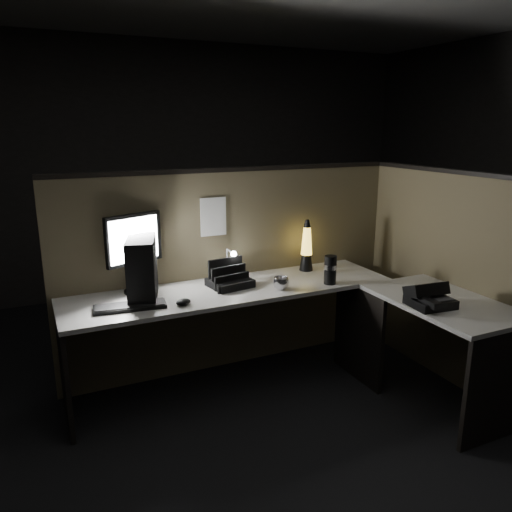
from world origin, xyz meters
name	(u,v)px	position (x,y,z in m)	size (l,w,h in m)	color
floor	(291,421)	(0.00, 0.00, 0.00)	(6.00, 6.00, 0.00)	black
room_shell	(296,163)	(0.00, 0.00, 1.62)	(6.00, 6.00, 6.00)	silver
partition_back	(234,271)	(0.00, 0.93, 0.75)	(2.66, 0.06, 1.50)	brown
partition_right	(447,278)	(1.33, 0.10, 0.75)	(0.06, 1.66, 1.50)	brown
desk	(298,318)	(0.18, 0.25, 0.58)	(2.60, 1.60, 0.73)	beige
pc_tower	(142,269)	(-0.75, 0.66, 0.93)	(0.17, 0.38, 0.40)	black
monitor	(134,245)	(-0.76, 0.81, 1.05)	(0.40, 0.20, 0.53)	black
keyboard	(130,307)	(-0.87, 0.50, 0.74)	(0.44, 0.15, 0.02)	black
mouse	(183,302)	(-0.55, 0.42, 0.75)	(0.10, 0.07, 0.04)	black
clip_lamp	(230,261)	(-0.07, 0.82, 0.86)	(0.04, 0.17, 0.22)	white
organizer	(229,279)	(-0.15, 0.66, 0.78)	(0.31, 0.28, 0.21)	black
lava_lamp	(307,249)	(0.54, 0.77, 0.90)	(0.11, 0.11, 0.40)	black
travel_mug	(330,270)	(0.52, 0.40, 0.83)	(0.09, 0.09, 0.21)	black
steel_mug	(281,283)	(0.15, 0.44, 0.77)	(0.11, 0.11, 0.09)	silver
figurine	(331,266)	(0.69, 0.64, 0.78)	(0.06, 0.06, 0.06)	orange
pinned_paper	(213,217)	(-0.17, 0.90, 1.19)	(0.19, 0.00, 0.28)	white
desk_phone	(429,297)	(0.83, -0.24, 0.79)	(0.27, 0.28, 0.15)	black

